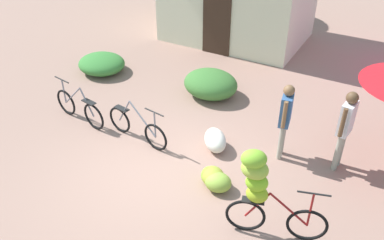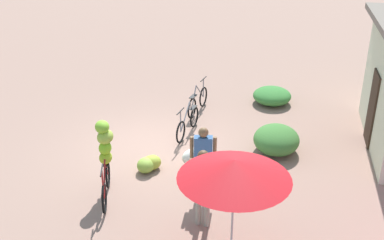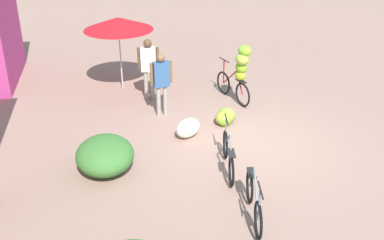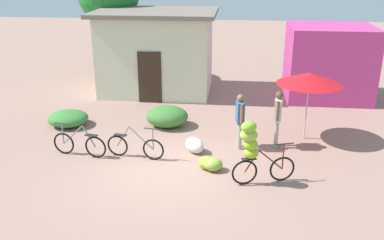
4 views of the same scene
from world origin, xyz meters
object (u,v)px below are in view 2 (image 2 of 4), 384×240
at_px(market_umbrella, 234,169).
at_px(bicycle_leftmost, 198,101).
at_px(bicycle_near_pile, 188,123).
at_px(bicycle_center_loaded, 105,152).
at_px(banana_pile_on_ground, 149,163).
at_px(person_vendor, 203,154).
at_px(person_bystander, 203,181).
at_px(produce_sack, 195,156).

distance_m(market_umbrella, bicycle_leftmost, 6.98).
height_order(bicycle_near_pile, bicycle_center_loaded, bicycle_center_loaded).
bearing_deg(banana_pile_on_ground, bicycle_near_pile, 166.86).
relative_size(bicycle_near_pile, person_vendor, 1.01).
xyz_separation_m(bicycle_center_loaded, banana_pile_on_ground, (-1.10, 0.65, -0.83)).
distance_m(bicycle_center_loaded, person_bystander, 2.47).
height_order(bicycle_center_loaded, produce_sack, bicycle_center_loaded).
relative_size(bicycle_leftmost, person_vendor, 0.98).
bearing_deg(bicycle_leftmost, bicycle_center_loaded, -12.98).
bearing_deg(bicycle_near_pile, market_umbrella, 21.19).
height_order(bicycle_leftmost, person_vendor, person_vendor).
distance_m(produce_sack, person_bystander, 2.60).
height_order(bicycle_leftmost, produce_sack, bicycle_leftmost).
bearing_deg(market_umbrella, person_bystander, -142.65).
height_order(bicycle_leftmost, bicycle_center_loaded, bicycle_center_loaded).
bearing_deg(produce_sack, banana_pile_on_ground, -64.26).
distance_m(banana_pile_on_ground, person_bystander, 2.68).
xyz_separation_m(market_umbrella, bicycle_leftmost, (-6.52, -1.94, -1.58)).
bearing_deg(market_umbrella, bicycle_leftmost, -163.44).
distance_m(market_umbrella, person_vendor, 2.40).
height_order(bicycle_near_pile, produce_sack, bicycle_near_pile).
relative_size(market_umbrella, banana_pile_on_ground, 2.77).
bearing_deg(banana_pile_on_ground, person_bystander, 42.02).
height_order(banana_pile_on_ground, produce_sack, produce_sack).
distance_m(banana_pile_on_ground, person_vendor, 1.88).
bearing_deg(bicycle_center_loaded, market_umbrella, 60.91).
height_order(market_umbrella, banana_pile_on_ground, market_umbrella).
xyz_separation_m(bicycle_near_pile, banana_pile_on_ground, (2.11, -0.49, -0.17)).
distance_m(market_umbrella, banana_pile_on_ground, 4.09).
xyz_separation_m(bicycle_center_loaded, person_bystander, (0.77, 2.34, 0.06)).
bearing_deg(person_vendor, person_bystander, 10.61).
height_order(market_umbrella, bicycle_leftmost, market_umbrella).
relative_size(bicycle_leftmost, bicycle_near_pile, 0.97).
relative_size(bicycle_near_pile, produce_sack, 2.40).
xyz_separation_m(bicycle_leftmost, bicycle_near_pile, (1.61, 0.03, -0.01)).
height_order(produce_sack, person_bystander, person_bystander).
xyz_separation_m(bicycle_near_pile, produce_sack, (1.61, 0.55, -0.13)).
xyz_separation_m(banana_pile_on_ground, person_bystander, (1.88, 1.69, 0.88)).
bearing_deg(person_bystander, person_vendor, -169.39).
height_order(bicycle_near_pile, banana_pile_on_ground, bicycle_near_pile).
bearing_deg(bicycle_center_loaded, person_vendor, 98.66).
bearing_deg(produce_sack, person_vendor, 19.21).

